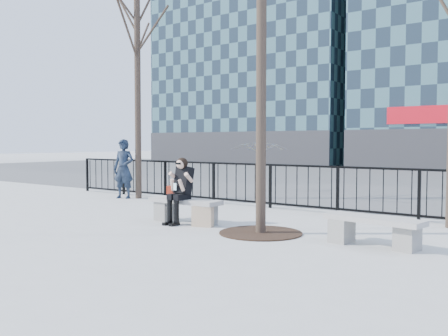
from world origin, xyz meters
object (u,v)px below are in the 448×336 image
Objects in this scene: bench_second at (373,228)px; seated_woman at (180,191)px; bench_main at (185,208)px; standing_man at (124,169)px.

bench_second is 3.95m from seated_woman.
bench_main is at bearing -171.42° from bench_second.
bench_main is at bearing -46.13° from standing_man.
standing_man is at bearing 151.02° from seated_woman.
standing_man is (-8.28, 2.22, 0.58)m from bench_second.
seated_woman is (0.00, -0.16, 0.37)m from bench_main.
bench_main is 1.04× the size of bench_second.
standing_man is at bearing 152.66° from bench_main.
bench_main is at bearing 90.00° from seated_woman.
bench_main is 4.94m from standing_man.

